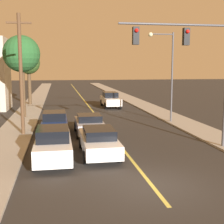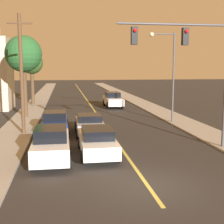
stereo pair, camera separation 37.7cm
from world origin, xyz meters
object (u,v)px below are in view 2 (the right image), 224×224
at_px(car_outer_lane_second, 55,122).
at_px(tree_left_far, 23,55).
at_px(tree_left_near, 32,64).
at_px(car_outer_lane_front, 51,144).
at_px(car_near_lane_second, 89,124).
at_px(car_near_lane_front, 97,141).
at_px(traffic_signal_mast, 194,57).
at_px(car_far_oncoming, 113,99).
at_px(utility_pole_left, 21,72).
at_px(streetlamp_right, 168,65).

distance_m(car_outer_lane_second, tree_left_far, 8.79).
bearing_deg(tree_left_near, car_outer_lane_front, -82.52).
bearing_deg(car_near_lane_second, tree_left_near, 106.95).
relative_size(car_near_lane_front, car_near_lane_second, 1.17).
xyz_separation_m(tree_left_near, tree_left_far, (0.28, -9.77, 0.70)).
bearing_deg(car_near_lane_front, car_near_lane_second, 90.00).
height_order(car_near_lane_second, tree_left_near, tree_left_near).
relative_size(car_outer_lane_front, car_outer_lane_second, 1.02).
xyz_separation_m(car_outer_lane_front, traffic_signal_mast, (7.54, 0.84, 4.25)).
bearing_deg(car_outer_lane_front, tree_left_near, 97.48).
bearing_deg(car_far_oncoming, car_near_lane_second, 74.81).
bearing_deg(car_near_lane_front, car_far_oncoming, 78.66).
bearing_deg(tree_left_near, utility_pole_left, -86.72).
distance_m(car_outer_lane_front, tree_left_far, 14.61).
xyz_separation_m(traffic_signal_mast, tree_left_near, (-10.59, 22.44, -0.14)).
height_order(car_outer_lane_front, tree_left_far, tree_left_far).
xyz_separation_m(car_outer_lane_second, streetlamp_right, (8.92, 2.32, 3.97)).
distance_m(car_near_lane_second, tree_left_far, 10.58).
bearing_deg(utility_pole_left, traffic_signal_mast, -29.01).
relative_size(car_far_oncoming, tree_left_far, 0.70).
distance_m(car_outer_lane_second, traffic_signal_mast, 10.50).
height_order(car_outer_lane_second, tree_left_near, tree_left_near).
distance_m(traffic_signal_mast, streetlamp_right, 8.35).
bearing_deg(tree_left_near, car_near_lane_front, -76.64).
distance_m(car_near_lane_second, utility_pole_left, 5.63).
height_order(car_near_lane_front, car_near_lane_second, car_near_lane_front).
bearing_deg(car_near_lane_second, utility_pole_left, 173.18).
xyz_separation_m(car_outer_lane_front, car_outer_lane_second, (0.00, 6.75, -0.07)).
relative_size(car_near_lane_second, tree_left_far, 0.57).
bearing_deg(car_far_oncoming, tree_left_near, -20.58).
bearing_deg(traffic_signal_mast, tree_left_near, 115.27).
height_order(car_outer_lane_front, traffic_signal_mast, traffic_signal_mast).
relative_size(car_near_lane_front, utility_pole_left, 0.61).
bearing_deg(tree_left_near, car_outer_lane_second, -79.53).
bearing_deg(streetlamp_right, tree_left_far, 159.18).
relative_size(car_outer_lane_front, utility_pole_left, 0.60).
xyz_separation_m(car_near_lane_second, traffic_signal_mast, (5.22, -4.81, 4.35)).
distance_m(car_outer_lane_front, tree_left_near, 23.84).
xyz_separation_m(car_outer_lane_front, tree_left_near, (-3.06, 23.28, 4.10)).
distance_m(utility_pole_left, tree_left_near, 17.15).
relative_size(utility_pole_left, tree_left_near, 1.26).
bearing_deg(traffic_signal_mast, tree_left_far, 129.14).
relative_size(car_near_lane_second, tree_left_near, 0.66).
distance_m(car_near_lane_second, car_far_oncoming, 14.68).
xyz_separation_m(car_outer_lane_second, car_far_oncoming, (6.17, 13.07, 0.12)).
distance_m(car_far_oncoming, tree_left_far, 11.93).
xyz_separation_m(car_near_lane_front, tree_left_near, (-5.38, 22.64, 4.18)).
height_order(car_near_lane_second, car_far_oncoming, car_far_oncoming).
bearing_deg(car_near_lane_second, car_outer_lane_front, -112.32).
relative_size(car_near_lane_front, tree_left_near, 0.77).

